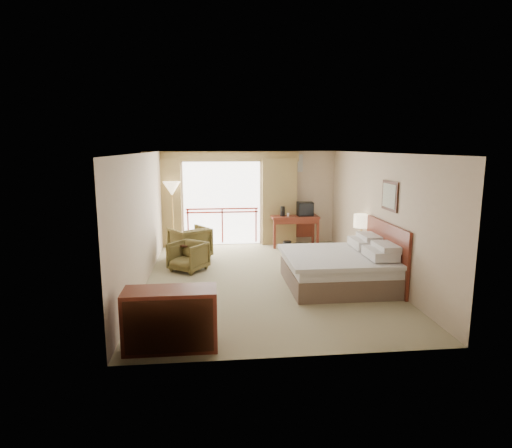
{
  "coord_description": "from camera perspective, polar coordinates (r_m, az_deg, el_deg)",
  "views": [
    {
      "loc": [
        -1.11,
        -8.83,
        2.83
      ],
      "look_at": [
        -0.13,
        0.4,
        1.14
      ],
      "focal_mm": 30.0,
      "sensor_mm": 36.0,
      "label": 1
    }
  ],
  "objects": [
    {
      "name": "ceiling",
      "position": [
        8.9,
        1.14,
        9.46
      ],
      "size": [
        7.0,
        7.0,
        0.0
      ],
      "primitive_type": "plane",
      "rotation": [
        3.14,
        0.0,
        0.0
      ],
      "color": "white",
      "rests_on": "wall_back"
    },
    {
      "name": "balcony_railing",
      "position": [
        12.46,
        -4.53,
        0.95
      ],
      "size": [
        2.09,
        0.03,
        1.02
      ],
      "color": "#A51F0E",
      "rests_on": "wall_back"
    },
    {
      "name": "phone",
      "position": [
        10.14,
        13.91,
        -2.48
      ],
      "size": [
        0.21,
        0.18,
        0.08
      ],
      "primitive_type": "cube",
      "rotation": [
        0.0,
        0.0,
        -0.23
      ],
      "color": "black",
      "rests_on": "nightstand"
    },
    {
      "name": "framed_art",
      "position": [
        9.03,
        17.4,
        3.6
      ],
      "size": [
        0.04,
        0.72,
        0.6
      ],
      "color": "black",
      "rests_on": "wall_right"
    },
    {
      "name": "tv",
      "position": [
        12.28,
        6.57,
        2.0
      ],
      "size": [
        0.44,
        0.35,
        0.4
      ],
      "rotation": [
        0.0,
        0.0,
        0.22
      ],
      "color": "black",
      "rests_on": "desk"
    },
    {
      "name": "curtain_left",
      "position": [
        12.36,
        -12.22,
        2.73
      ],
      "size": [
        1.0,
        0.26,
        2.5
      ],
      "primitive_type": "cube",
      "color": "olive",
      "rests_on": "wall_back"
    },
    {
      "name": "book",
      "position": [
        10.37,
        -9.3,
        -2.56
      ],
      "size": [
        0.23,
        0.27,
        0.02
      ],
      "primitive_type": "imported",
      "rotation": [
        0.0,
        0.0,
        0.22
      ],
      "color": "white",
      "rests_on": "side_table"
    },
    {
      "name": "floor_lamp",
      "position": [
        12.0,
        -11.16,
        4.31
      ],
      "size": [
        0.48,
        0.48,
        1.88
      ],
      "rotation": [
        0.0,
        0.0,
        0.05
      ],
      "color": "tan",
      "rests_on": "floor"
    },
    {
      "name": "curtain_right",
      "position": [
        12.44,
        3.09,
        2.99
      ],
      "size": [
        1.0,
        0.26,
        2.5
      ],
      "primitive_type": "cube",
      "color": "olive",
      "rests_on": "wall_back"
    },
    {
      "name": "table_lamp",
      "position": [
        10.26,
        13.91,
        0.33
      ],
      "size": [
        0.37,
        0.37,
        0.66
      ],
      "rotation": [
        0.0,
        0.0,
        0.27
      ],
      "color": "tan",
      "rests_on": "nightstand"
    },
    {
      "name": "dresser",
      "position": [
        6.29,
        -11.31,
        -12.32
      ],
      "size": [
        1.3,
        0.55,
        0.87
      ],
      "rotation": [
        0.0,
        0.0,
        -0.04
      ],
      "color": "#5A2118",
      "rests_on": "floor"
    },
    {
      "name": "valance",
      "position": [
        12.22,
        -4.63,
        8.96
      ],
      "size": [
        4.4,
        0.22,
        0.28
      ],
      "primitive_type": "cube",
      "color": "olive",
      "rests_on": "wall_back"
    },
    {
      "name": "headboard",
      "position": [
        9.23,
        16.94,
        -3.81
      ],
      "size": [
        0.06,
        2.1,
        1.3
      ],
      "primitive_type": "cube",
      "color": "#5A2118",
      "rests_on": "wall_right"
    },
    {
      "name": "wastebasket",
      "position": [
        11.75,
        4.17,
        -2.96
      ],
      "size": [
        0.25,
        0.25,
        0.28
      ],
      "primitive_type": "cylinder",
      "rotation": [
        0.0,
        0.0,
        -0.11
      ],
      "color": "black",
      "rests_on": "floor"
    },
    {
      "name": "balcony_door",
      "position": [
        12.42,
        -4.56,
        2.73
      ],
      "size": [
        2.4,
        0.0,
        2.4
      ],
      "primitive_type": "plane",
      "rotation": [
        1.57,
        0.0,
        0.0
      ],
      "color": "white",
      "rests_on": "wall_back"
    },
    {
      "name": "bed",
      "position": [
        8.98,
        11.14,
        -5.76
      ],
      "size": [
        2.13,
        2.06,
        0.97
      ],
      "color": "brown",
      "rests_on": "floor"
    },
    {
      "name": "wall_left",
      "position": [
        9.06,
        -14.78,
        0.56
      ],
      "size": [
        0.0,
        7.0,
        7.0
      ],
      "primitive_type": "plane",
      "rotation": [
        1.57,
        0.0,
        1.57
      ],
      "color": "#C6AE92",
      "rests_on": "ground"
    },
    {
      "name": "nightstand",
      "position": [
        10.38,
        13.81,
        -4.12
      ],
      "size": [
        0.46,
        0.53,
        0.6
      ],
      "primitive_type": "cube",
      "rotation": [
        0.0,
        0.0,
        -0.08
      ],
      "color": "#5A2118",
      "rests_on": "floor"
    },
    {
      "name": "side_table",
      "position": [
        10.41,
        -9.27,
        -3.5
      ],
      "size": [
        0.5,
        0.5,
        0.54
      ],
      "rotation": [
        0.0,
        0.0,
        0.28
      ],
      "color": "black",
      "rests_on": "floor"
    },
    {
      "name": "desk",
      "position": [
        12.34,
        5.1,
        0.25
      ],
      "size": [
        1.34,
        0.65,
        0.88
      ],
      "rotation": [
        0.0,
        0.0,
        -0.05
      ],
      "color": "#5A2118",
      "rests_on": "floor"
    },
    {
      "name": "armchair_far",
      "position": [
        11.17,
        -8.76,
        -4.5
      ],
      "size": [
        1.2,
        1.21,
        0.81
      ],
      "primitive_type": "imported",
      "rotation": [
        0.0,
        0.0,
        -2.59
      ],
      "color": "#4D421E",
      "rests_on": "floor"
    },
    {
      "name": "wall_front",
      "position": [
        5.65,
        5.53,
        -4.96
      ],
      "size": [
        5.0,
        0.0,
        5.0
      ],
      "primitive_type": "plane",
      "rotation": [
        -1.57,
        0.0,
        0.0
      ],
      "color": "#C6AE92",
      "rests_on": "ground"
    },
    {
      "name": "coffee_maker",
      "position": [
        12.17,
        3.56,
        1.71
      ],
      "size": [
        0.16,
        0.16,
        0.29
      ],
      "primitive_type": "cylinder",
      "rotation": [
        0.0,
        0.0,
        -0.2
      ],
      "color": "black",
      "rests_on": "desk"
    },
    {
      "name": "armchair_near",
      "position": [
        10.07,
        -8.97,
        -6.15
      ],
      "size": [
        1.02,
        1.03,
        0.68
      ],
      "primitive_type": "imported",
      "rotation": [
        0.0,
        0.0,
        -0.64
      ],
      "color": "#4D421E",
      "rests_on": "floor"
    },
    {
      "name": "wall_back",
      "position": [
        12.47,
        -0.89,
        3.49
      ],
      "size": [
        5.0,
        0.0,
        5.0
      ],
      "primitive_type": "plane",
      "rotation": [
        1.57,
        0.0,
        0.0
      ],
      "color": "#C6AE92",
      "rests_on": "ground"
    },
    {
      "name": "wall_right",
      "position": [
        9.66,
        16.0,
        1.08
      ],
      "size": [
        0.0,
        7.0,
        7.0
      ],
      "primitive_type": "plane",
      "rotation": [
        1.57,
        0.0,
        -1.57
      ],
      "color": "#C6AE92",
      "rests_on": "ground"
    },
    {
      "name": "floor",
      "position": [
        9.34,
        1.08,
        -7.33
      ],
      "size": [
        7.0,
        7.0,
        0.0
      ],
      "primitive_type": "plane",
      "color": "gray",
      "rests_on": "ground"
    },
    {
      "name": "hvac_vent",
      "position": [
        12.55,
        5.1,
        8.07
      ],
      "size": [
        0.5,
        0.04,
        0.5
      ],
      "primitive_type": "cube",
      "color": "silver",
      "rests_on": "wall_back"
    },
    {
      "name": "cup",
      "position": [
        12.16,
        4.3,
        1.24
      ],
      "size": [
        0.07,
        0.07,
        0.1
      ],
      "primitive_type": "cylinder",
      "rotation": [
        0.0,
        0.0,
        0.04
      ],
      "color": "white",
      "rests_on": "desk"
    }
  ]
}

